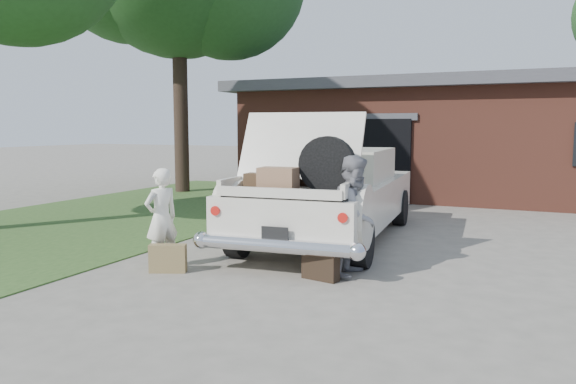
% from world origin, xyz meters
% --- Properties ---
extents(ground, '(90.00, 90.00, 0.00)m').
position_xyz_m(ground, '(0.00, 0.00, 0.00)').
color(ground, gray).
rests_on(ground, ground).
extents(grass_strip, '(6.00, 16.00, 0.02)m').
position_xyz_m(grass_strip, '(-5.50, 3.00, 0.01)').
color(grass_strip, '#2D4C1E').
rests_on(grass_strip, ground).
extents(house, '(12.80, 7.80, 3.30)m').
position_xyz_m(house, '(0.98, 11.47, 1.67)').
color(house, brown).
rests_on(house, ground).
extents(sedan, '(2.64, 5.78, 2.21)m').
position_xyz_m(sedan, '(-0.21, 2.87, 0.83)').
color(sedan, silver).
rests_on(sedan, ground).
extents(woman_left, '(0.50, 0.60, 1.42)m').
position_xyz_m(woman_left, '(-1.71, 0.02, 0.71)').
color(woman_left, white).
rests_on(woman_left, ground).
extents(woman_right, '(0.63, 0.80, 1.62)m').
position_xyz_m(woman_right, '(0.92, 0.76, 0.81)').
color(woman_right, gray).
rests_on(woman_right, ground).
extents(suitcase_left, '(0.52, 0.35, 0.39)m').
position_xyz_m(suitcase_left, '(-1.45, -0.20, 0.19)').
color(suitcase_left, olive).
rests_on(suitcase_left, ground).
extents(suitcase_right, '(0.52, 0.26, 0.39)m').
position_xyz_m(suitcase_right, '(0.60, 0.31, 0.19)').
color(suitcase_right, black).
rests_on(suitcase_right, ground).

